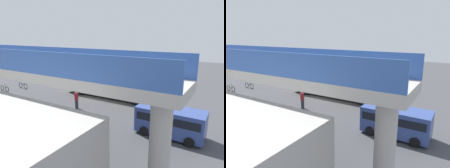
% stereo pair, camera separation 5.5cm
% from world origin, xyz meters
% --- Properties ---
extents(ground, '(80.00, 80.00, 0.00)m').
position_xyz_m(ground, '(0.00, 0.00, 0.00)').
color(ground, '#424247').
extents(city_bus, '(11.54, 2.85, 3.15)m').
position_xyz_m(city_bus, '(-1.18, -0.86, 1.88)').
color(city_bus, yellow).
rests_on(city_bus, ground).
extents(parked_van, '(4.80, 2.17, 2.05)m').
position_xyz_m(parked_van, '(-9.84, 5.12, 1.18)').
color(parked_van, '#33478C').
rests_on(parked_van, ground).
extents(bicycle_green, '(1.77, 0.44, 0.96)m').
position_xyz_m(bicycle_green, '(11.82, 4.33, 0.37)').
color(bicycle_green, black).
rests_on(bicycle_green, ground).
extents(bicycle_black, '(1.77, 0.44, 0.96)m').
position_xyz_m(bicycle_black, '(11.12, 2.12, 0.37)').
color(bicycle_black, black).
rests_on(bicycle_black, ground).
extents(pedestrian, '(0.38, 0.38, 1.79)m').
position_xyz_m(pedestrian, '(-0.31, 4.32, 0.89)').
color(pedestrian, '#2D2D38').
rests_on(pedestrian, ground).
extents(traffic_sign, '(0.08, 0.60, 2.80)m').
position_xyz_m(traffic_sign, '(5.30, -4.35, 1.89)').
color(traffic_sign, slate).
rests_on(traffic_sign, ground).
extents(lane_dash_leftmost, '(2.00, 0.20, 0.01)m').
position_xyz_m(lane_dash_leftmost, '(-6.00, -2.01, 0.00)').
color(lane_dash_leftmost, silver).
rests_on(lane_dash_leftmost, ground).
extents(lane_dash_left, '(2.00, 0.20, 0.01)m').
position_xyz_m(lane_dash_left, '(-2.00, -2.01, 0.00)').
color(lane_dash_left, silver).
rests_on(lane_dash_left, ground).
extents(lane_dash_centre, '(2.00, 0.20, 0.01)m').
position_xyz_m(lane_dash_centre, '(2.00, -2.01, 0.00)').
color(lane_dash_centre, silver).
rests_on(lane_dash_centre, ground).
extents(lane_dash_right, '(2.00, 0.20, 0.01)m').
position_xyz_m(lane_dash_right, '(6.00, -2.01, 0.00)').
color(lane_dash_right, silver).
rests_on(lane_dash_right, ground).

